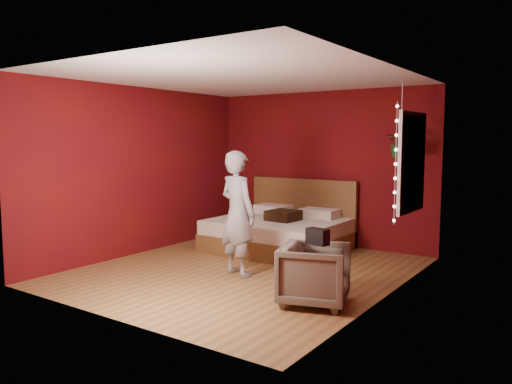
% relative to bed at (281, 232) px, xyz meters
% --- Properties ---
extents(floor, '(4.50, 4.50, 0.00)m').
position_rel_bed_xyz_m(floor, '(0.31, -1.44, -0.29)').
color(floor, olive).
rests_on(floor, ground).
extents(room_walls, '(4.04, 4.54, 2.62)m').
position_rel_bed_xyz_m(room_walls, '(0.31, -1.44, 1.39)').
color(room_walls, '#5C0F09').
rests_on(room_walls, ground).
extents(window, '(0.05, 0.97, 1.27)m').
position_rel_bed_xyz_m(window, '(2.27, -0.54, 1.21)').
color(window, white).
rests_on(window, room_walls).
extents(fairy_lights, '(0.04, 0.04, 1.45)m').
position_rel_bed_xyz_m(fairy_lights, '(2.25, -1.06, 1.21)').
color(fairy_lights, silver).
rests_on(fairy_lights, room_walls).
extents(bed, '(2.02, 1.71, 1.11)m').
position_rel_bed_xyz_m(bed, '(0.00, 0.00, 0.00)').
color(bed, brown).
rests_on(bed, ground).
extents(person, '(0.68, 0.53, 1.65)m').
position_rel_bed_xyz_m(person, '(0.37, -1.66, 0.53)').
color(person, gray).
rests_on(person, ground).
extents(armchair, '(0.91, 0.90, 0.66)m').
position_rel_bed_xyz_m(armchair, '(1.76, -2.13, 0.04)').
color(armchair, '#5E5A4A').
rests_on(armchair, ground).
extents(handbag, '(0.27, 0.17, 0.18)m').
position_rel_bed_xyz_m(handbag, '(1.78, -2.12, 0.46)').
color(handbag, black).
rests_on(handbag, armchair).
extents(throw_pillow, '(0.47, 0.47, 0.16)m').
position_rel_bed_xyz_m(throw_pillow, '(0.12, -0.12, 0.30)').
color(throw_pillow, '#322010').
rests_on(throw_pillow, bed).
extents(hanging_plant, '(0.43, 0.39, 1.06)m').
position_rel_bed_xyz_m(hanging_plant, '(1.90, 0.13, 1.46)').
color(hanging_plant, silver).
rests_on(hanging_plant, room_walls).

